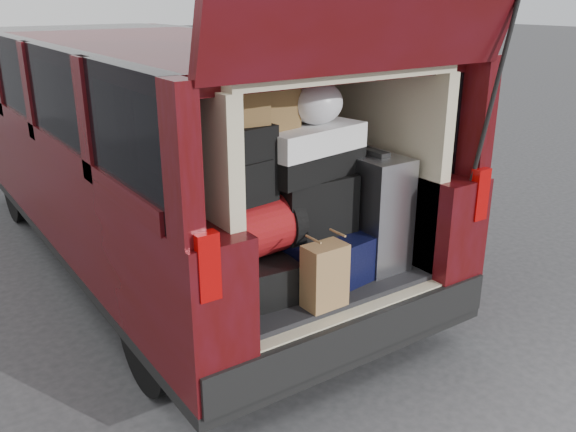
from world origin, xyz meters
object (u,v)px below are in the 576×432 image
at_px(silver_roller, 371,210).
at_px(twotone_duffel, 308,151).
at_px(black_hardshell, 249,274).
at_px(kraft_bag, 325,276).
at_px(navy_hardshell, 313,254).
at_px(black_soft_case, 313,205).
at_px(backpack, 248,165).
at_px(red_duffel, 252,228).

bearing_deg(silver_roller, twotone_duffel, 164.95).
xyz_separation_m(black_hardshell, kraft_bag, (0.24, -0.36, 0.06)).
xyz_separation_m(navy_hardshell, twotone_duffel, (-0.01, 0.05, 0.60)).
distance_m(black_soft_case, backpack, 0.53).
height_order(black_hardshell, navy_hardshell, navy_hardshell).
relative_size(red_duffel, backpack, 1.25).
height_order(silver_roller, red_duffel, silver_roller).
bearing_deg(black_hardshell, silver_roller, -0.90).
relative_size(navy_hardshell, red_duffel, 1.21).
relative_size(black_soft_case, twotone_duffel, 0.73).
height_order(kraft_bag, backpack, backpack).
relative_size(black_soft_case, backpack, 1.16).
bearing_deg(black_hardshell, backpack, -107.03).
xyz_separation_m(red_duffel, backpack, (-0.04, -0.03, 0.36)).
distance_m(kraft_bag, twotone_duffel, 0.70).
bearing_deg(kraft_bag, black_soft_case, 61.95).
bearing_deg(twotone_duffel, backpack, -179.90).
distance_m(navy_hardshell, backpack, 0.74).
height_order(black_hardshell, silver_roller, silver_roller).
bearing_deg(navy_hardshell, kraft_bag, -125.78).
height_order(black_hardshell, red_duffel, red_duffel).
bearing_deg(red_duffel, navy_hardshell, -4.37).
height_order(backpack, twotone_duffel, backpack).
relative_size(black_hardshell, backpack, 1.36).
height_order(kraft_bag, red_duffel, red_duffel).
bearing_deg(red_duffel, twotone_duffel, 2.93).
bearing_deg(black_hardshell, navy_hardshell, 2.09).
height_order(black_soft_case, backpack, backpack).
relative_size(black_hardshell, kraft_bag, 1.56).
relative_size(red_duffel, twotone_duffel, 0.79).
distance_m(black_hardshell, backpack, 0.62).
relative_size(kraft_bag, twotone_duffel, 0.55).
height_order(black_hardshell, black_soft_case, black_soft_case).
bearing_deg(kraft_bag, twotone_duffel, 65.51).
xyz_separation_m(black_hardshell, twotone_duffel, (0.41, 0.03, 0.62)).
xyz_separation_m(black_hardshell, silver_roller, (0.80, -0.08, 0.23)).
distance_m(red_duffel, twotone_duffel, 0.53).
bearing_deg(black_hardshell, red_duffel, -24.45).
height_order(kraft_bag, twotone_duffel, twotone_duffel).
relative_size(navy_hardshell, silver_roller, 0.89).
distance_m(silver_roller, black_soft_case, 0.40).
bearing_deg(black_soft_case, kraft_bag, -115.65).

